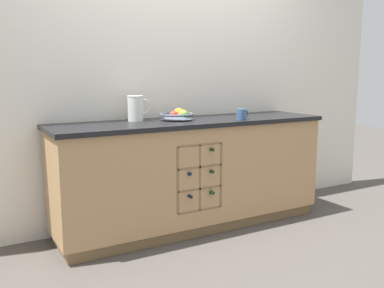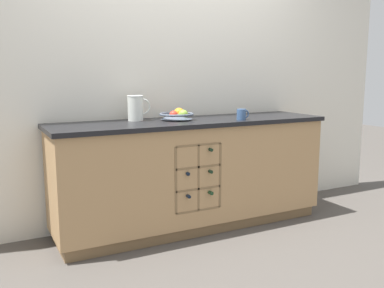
{
  "view_description": "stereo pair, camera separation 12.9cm",
  "coord_description": "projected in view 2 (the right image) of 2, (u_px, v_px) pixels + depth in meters",
  "views": [
    {
      "loc": [
        -1.68,
        -2.97,
        1.27
      ],
      "look_at": [
        0.0,
        0.0,
        0.7
      ],
      "focal_mm": 40.0,
      "sensor_mm": 36.0,
      "label": 1
    },
    {
      "loc": [
        -1.57,
        -3.03,
        1.27
      ],
      "look_at": [
        0.0,
        0.0,
        0.7
      ],
      "focal_mm": 40.0,
      "sensor_mm": 36.0,
      "label": 2
    }
  ],
  "objects": [
    {
      "name": "ground_plane",
      "position": [
        192.0,
        226.0,
        3.57
      ],
      "size": [
        14.0,
        14.0,
        0.0
      ],
      "primitive_type": "plane",
      "color": "#4C4742"
    },
    {
      "name": "back_wall",
      "position": [
        173.0,
        72.0,
        3.67
      ],
      "size": [
        4.64,
        0.06,
        2.55
      ],
      "primitive_type": "cube",
      "color": "silver",
      "rests_on": "ground_plane"
    },
    {
      "name": "kitchen_island",
      "position": [
        192.0,
        173.0,
        3.5
      ],
      "size": [
        2.28,
        0.61,
        0.89
      ],
      "color": "brown",
      "rests_on": "ground_plane"
    },
    {
      "name": "fruit_bowl",
      "position": [
        177.0,
        115.0,
        3.42
      ],
      "size": [
        0.27,
        0.27,
        0.09
      ],
      "color": "#4C5666",
      "rests_on": "kitchen_island"
    },
    {
      "name": "white_pitcher",
      "position": [
        136.0,
        108.0,
        3.35
      ],
      "size": [
        0.19,
        0.13,
        0.2
      ],
      "color": "silver",
      "rests_on": "kitchen_island"
    },
    {
      "name": "ceramic_mug",
      "position": [
        242.0,
        114.0,
        3.42
      ],
      "size": [
        0.11,
        0.07,
        0.09
      ],
      "color": "#385684",
      "rests_on": "kitchen_island"
    }
  ]
}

